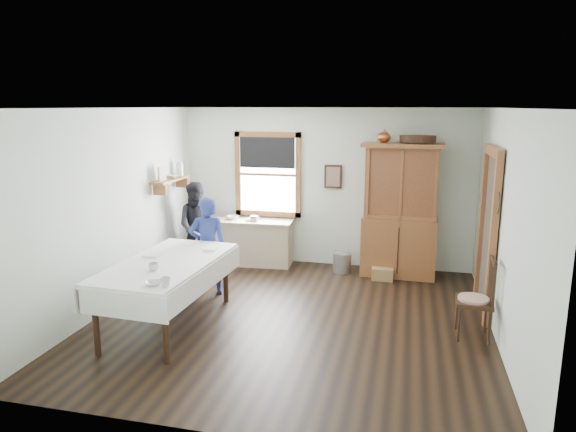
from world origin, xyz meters
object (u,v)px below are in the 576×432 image
at_px(work_counter, 253,242).
at_px(china_hutch, 400,211).
at_px(spindle_chair, 474,298).
at_px(dining_table, 168,294).
at_px(figure_dark, 198,229).
at_px(pail, 342,262).
at_px(wicker_basket, 382,274).
at_px(woman_blue, 208,250).

height_order(work_counter, china_hutch, china_hutch).
xyz_separation_m(work_counter, spindle_chair, (3.42, -2.20, 0.10)).
relative_size(china_hutch, dining_table, 1.03).
relative_size(dining_table, figure_dark, 1.54).
bearing_deg(figure_dark, work_counter, 8.86).
xyz_separation_m(pail, wicker_basket, (0.68, -0.23, -0.07)).
bearing_deg(china_hutch, dining_table, -133.72).
relative_size(work_counter, wicker_basket, 4.08).
bearing_deg(china_hutch, woman_blue, -148.23).
relative_size(work_counter, china_hutch, 0.64).
height_order(pail, figure_dark, figure_dark).
xyz_separation_m(pail, woman_blue, (-1.78, -1.48, 0.51)).
xyz_separation_m(china_hutch, wicker_basket, (-0.23, -0.31, -0.98)).
bearing_deg(pail, woman_blue, -140.27).
distance_m(dining_table, spindle_chair, 3.73).
height_order(work_counter, dining_table, dining_table).
bearing_deg(dining_table, woman_blue, 86.46).
xyz_separation_m(wicker_basket, figure_dark, (-3.10, -0.09, 0.59)).
relative_size(dining_table, pail, 6.41).
bearing_deg(figure_dark, dining_table, -93.51).
xyz_separation_m(wicker_basket, woman_blue, (-2.46, -1.24, 0.58)).
distance_m(china_hutch, spindle_chair, 2.44).
height_order(china_hutch, woman_blue, china_hutch).
height_order(china_hutch, figure_dark, china_hutch).
bearing_deg(figure_dark, china_hutch, -10.56).
bearing_deg(spindle_chair, woman_blue, 173.07).
xyz_separation_m(pail, figure_dark, (-2.42, -0.32, 0.52)).
bearing_deg(pail, figure_dark, -172.38).
relative_size(woman_blue, figure_dark, 0.99).
bearing_deg(woman_blue, work_counter, -120.81).
distance_m(china_hutch, figure_dark, 3.37).
height_order(woman_blue, figure_dark, figure_dark).
height_order(work_counter, wicker_basket, work_counter).
bearing_deg(work_counter, spindle_chair, -36.22).
xyz_separation_m(dining_table, figure_dark, (-0.57, 2.31, 0.26)).
height_order(spindle_chair, woman_blue, woman_blue).
relative_size(dining_table, woman_blue, 1.56).
height_order(work_counter, woman_blue, woman_blue).
relative_size(dining_table, spindle_chair, 2.12).
height_order(wicker_basket, figure_dark, figure_dark).
distance_m(spindle_chair, wicker_basket, 2.24).
bearing_deg(woman_blue, figure_dark, -84.55).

